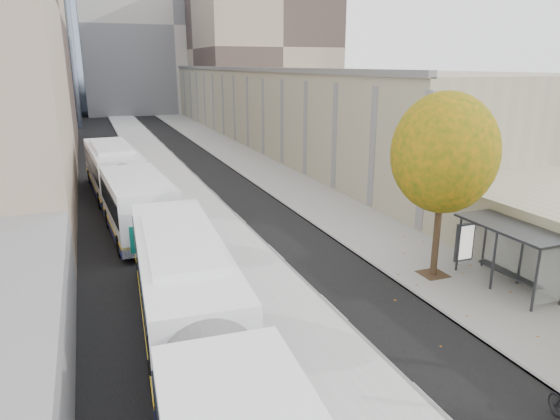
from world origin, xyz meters
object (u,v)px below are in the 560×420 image
distant_car (107,148)px  bus_shelter (515,236)px  bus_near (202,344)px  bus_far (122,182)px

distant_car → bus_shelter: bearing=-84.5°
bus_near → bus_far: bus_far is taller
bus_near → distant_car: bus_near is taller
bus_near → distant_car: bearing=93.9°
bus_near → bus_far: size_ratio=0.97×
bus_far → distant_car: bearing=86.3°
bus_near → bus_far: 19.84m
bus_shelter → bus_far: (-13.50, 17.33, -0.44)m
bus_shelter → distant_car: bearing=109.1°
bus_shelter → bus_far: 21.97m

